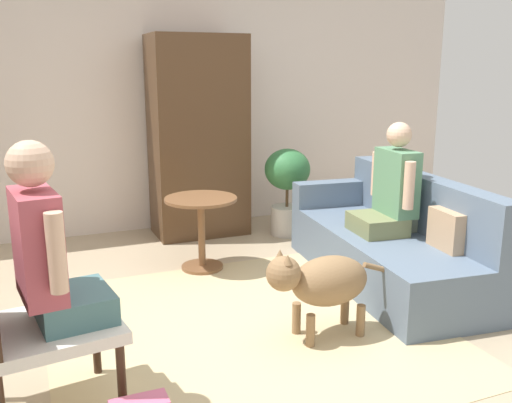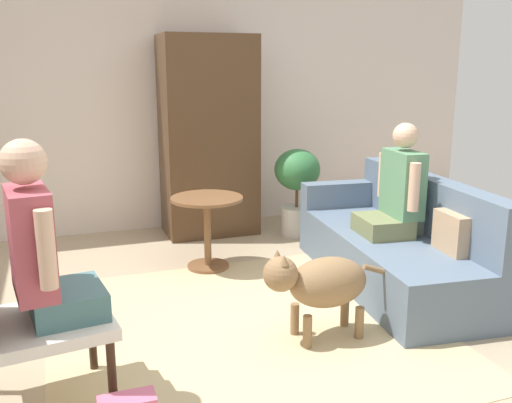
# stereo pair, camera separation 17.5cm
# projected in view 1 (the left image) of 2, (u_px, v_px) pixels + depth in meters

# --- Properties ---
(ground_plane) EXTENTS (7.53, 7.53, 0.00)m
(ground_plane) POSITION_uv_depth(u_px,v_px,m) (273.00, 328.00, 3.68)
(ground_plane) COLOR tan
(back_wall) EXTENTS (6.88, 0.12, 2.84)m
(back_wall) POSITION_uv_depth(u_px,v_px,m) (166.00, 91.00, 5.77)
(back_wall) COLOR silver
(back_wall) RESTS_ON ground
(area_rug) EXTENTS (2.43, 2.44, 0.01)m
(area_rug) POSITION_uv_depth(u_px,v_px,m) (245.00, 328.00, 3.67)
(area_rug) COLOR #C6B284
(area_rug) RESTS_ON ground
(couch) EXTENTS (1.01, 2.10, 0.84)m
(couch) POSITION_uv_depth(u_px,v_px,m) (390.00, 243.00, 4.47)
(couch) COLOR slate
(couch) RESTS_ON ground
(armchair) EXTENTS (0.71, 0.65, 0.92)m
(armchair) POSITION_uv_depth(u_px,v_px,m) (20.00, 315.00, 2.63)
(armchair) COLOR #382316
(armchair) RESTS_ON ground
(person_on_couch) EXTENTS (0.45, 0.56, 0.85)m
(person_on_couch) POSITION_uv_depth(u_px,v_px,m) (391.00, 190.00, 4.33)
(person_on_couch) COLOR #6F774D
(person_on_armchair) EXTENTS (0.45, 0.54, 0.89)m
(person_on_armchair) POSITION_uv_depth(u_px,v_px,m) (48.00, 251.00, 2.63)
(person_on_armchair) COLOR #477176
(round_end_table) EXTENTS (0.60, 0.60, 0.62)m
(round_end_table) POSITION_uv_depth(u_px,v_px,m) (201.00, 221.00, 4.66)
(round_end_table) COLOR brown
(round_end_table) RESTS_ON ground
(dog) EXTENTS (0.85, 0.32, 0.60)m
(dog) POSITION_uv_depth(u_px,v_px,m) (323.00, 281.00, 3.48)
(dog) COLOR olive
(dog) RESTS_ON ground
(potted_plant) EXTENTS (0.45, 0.45, 0.88)m
(potted_plant) POSITION_uv_depth(u_px,v_px,m) (287.00, 183.00, 5.62)
(potted_plant) COLOR beige
(potted_plant) RESTS_ON ground
(armoire_cabinet) EXTENTS (0.91, 0.56, 1.97)m
(armoire_cabinet) POSITION_uv_depth(u_px,v_px,m) (198.00, 137.00, 5.58)
(armoire_cabinet) COLOR #4C331E
(armoire_cabinet) RESTS_ON ground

